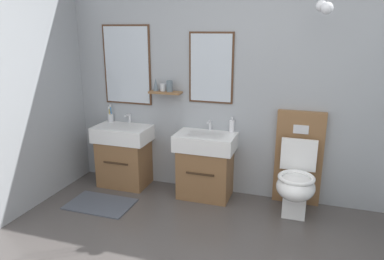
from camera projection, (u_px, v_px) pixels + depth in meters
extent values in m
cube|color=#999EA3|center=(273.00, 78.00, 3.67)|extent=(4.77, 0.12, 2.62)
cube|color=#4C301E|center=(127.00, 65.00, 4.08)|extent=(0.58, 0.02, 0.89)
cube|color=silver|center=(127.00, 65.00, 4.07)|extent=(0.54, 0.01, 0.85)
cube|color=#4C301E|center=(211.00, 68.00, 3.78)|extent=(0.48, 0.02, 0.75)
cube|color=silver|center=(211.00, 68.00, 3.77)|extent=(0.44, 0.01, 0.71)
cube|color=brown|center=(165.00, 92.00, 3.94)|extent=(0.36, 0.14, 0.02)
cone|color=slate|center=(156.00, 85.00, 3.95)|extent=(0.06, 0.06, 0.14)
cylinder|color=silver|center=(163.00, 87.00, 3.94)|extent=(0.06, 0.06, 0.08)
cylinder|color=slate|center=(170.00, 86.00, 3.90)|extent=(0.07, 0.07, 0.12)
sphere|color=silver|center=(327.00, 8.00, 2.95)|extent=(0.10, 0.10, 0.10)
sphere|color=silver|center=(321.00, 6.00, 2.99)|extent=(0.09, 0.09, 0.09)
sphere|color=silver|center=(326.00, 9.00, 3.06)|extent=(0.08, 0.08, 0.08)
cube|color=#474C56|center=(100.00, 204.00, 3.79)|extent=(0.68, 0.44, 0.01)
cube|color=brown|center=(125.00, 162.00, 4.23)|extent=(0.56, 0.41, 0.54)
cube|color=#3B2919|center=(116.00, 163.00, 4.02)|extent=(0.31, 0.01, 0.02)
cube|color=white|center=(123.00, 133.00, 4.13)|extent=(0.64, 0.43, 0.17)
cube|color=silver|center=(122.00, 128.00, 4.09)|extent=(0.39, 0.24, 0.03)
cylinder|color=silver|center=(130.00, 118.00, 4.25)|extent=(0.03, 0.03, 0.11)
cylinder|color=silver|center=(127.00, 115.00, 4.19)|extent=(0.02, 0.11, 0.02)
cube|color=brown|center=(206.00, 172.00, 3.93)|extent=(0.56, 0.41, 0.54)
cube|color=#3B2919|center=(200.00, 174.00, 3.72)|extent=(0.31, 0.01, 0.02)
cube|color=white|center=(206.00, 141.00, 3.84)|extent=(0.64, 0.43, 0.17)
cube|color=silver|center=(205.00, 136.00, 3.79)|extent=(0.39, 0.24, 0.03)
cylinder|color=silver|center=(210.00, 125.00, 3.95)|extent=(0.03, 0.03, 0.11)
cylinder|color=silver|center=(209.00, 122.00, 3.89)|extent=(0.02, 0.11, 0.02)
cube|color=brown|center=(299.00, 158.00, 3.73)|extent=(0.48, 0.10, 1.00)
cube|color=silver|center=(301.00, 129.00, 3.59)|extent=(0.15, 0.01, 0.09)
cube|color=white|center=(295.00, 197.00, 3.58)|extent=(0.22, 0.30, 0.34)
ellipsoid|color=white|center=(296.00, 187.00, 3.47)|extent=(0.37, 0.46, 0.24)
torus|color=white|center=(296.00, 178.00, 3.44)|extent=(0.35, 0.35, 0.04)
cube|color=white|center=(299.00, 155.00, 3.60)|extent=(0.35, 0.03, 0.33)
cylinder|color=silver|center=(111.00, 118.00, 4.29)|extent=(0.07, 0.07, 0.09)
cylinder|color=#2D84DB|center=(111.00, 113.00, 4.27)|extent=(0.03, 0.01, 0.17)
cube|color=white|center=(110.00, 106.00, 4.25)|extent=(0.02, 0.02, 0.03)
cylinder|color=yellow|center=(109.00, 114.00, 4.28)|extent=(0.02, 0.03, 0.15)
cube|color=white|center=(109.00, 108.00, 4.25)|extent=(0.01, 0.02, 0.03)
cylinder|color=white|center=(232.00, 126.00, 3.85)|extent=(0.06, 0.06, 0.13)
cylinder|color=silver|center=(232.00, 119.00, 3.83)|extent=(0.02, 0.02, 0.04)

